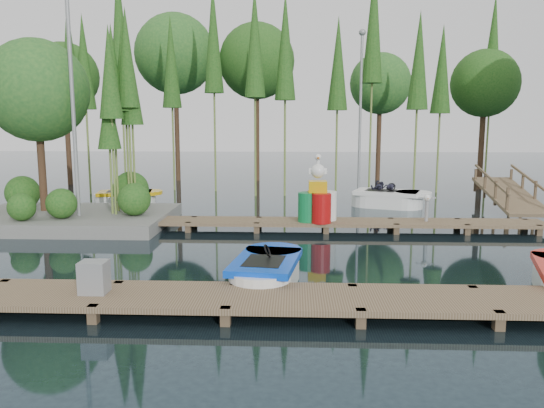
{
  "coord_description": "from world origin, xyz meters",
  "views": [
    {
      "loc": [
        1.09,
        -13.18,
        3.22
      ],
      "look_at": [
        0.5,
        0.5,
        1.1
      ],
      "focal_mm": 35.0,
      "sensor_mm": 36.0,
      "label": 1
    }
  ],
  "objects_px": {
    "island": "(59,123)",
    "boat_yellow_far": "(126,198)",
    "yellow_barrel": "(317,206)",
    "drum_cluster": "(318,202)",
    "boat_blue": "(267,272)",
    "utility_cabinet": "(94,277)"
  },
  "relations": [
    {
      "from": "utility_cabinet",
      "to": "drum_cluster",
      "type": "xyz_separation_m",
      "value": [
        4.15,
        6.85,
        0.31
      ]
    },
    {
      "from": "boat_yellow_far",
      "to": "utility_cabinet",
      "type": "xyz_separation_m",
      "value": [
        3.14,
        -11.57,
        0.3
      ]
    },
    {
      "from": "boat_yellow_far",
      "to": "yellow_barrel",
      "type": "relative_size",
      "value": 3.1
    },
    {
      "from": "island",
      "to": "drum_cluster",
      "type": "relative_size",
      "value": 3.38
    },
    {
      "from": "boat_blue",
      "to": "yellow_barrel",
      "type": "relative_size",
      "value": 3.08
    },
    {
      "from": "drum_cluster",
      "to": "yellow_barrel",
      "type": "bearing_deg",
      "value": 99.27
    },
    {
      "from": "boat_blue",
      "to": "boat_yellow_far",
      "type": "bearing_deg",
      "value": 128.96
    },
    {
      "from": "island",
      "to": "drum_cluster",
      "type": "distance_m",
      "value": 8.47
    },
    {
      "from": "boat_blue",
      "to": "yellow_barrel",
      "type": "bearing_deg",
      "value": 85.22
    },
    {
      "from": "boat_blue",
      "to": "yellow_barrel",
      "type": "xyz_separation_m",
      "value": [
        1.23,
        5.46,
        0.49
      ]
    },
    {
      "from": "island",
      "to": "yellow_barrel",
      "type": "height_order",
      "value": "island"
    },
    {
      "from": "island",
      "to": "yellow_barrel",
      "type": "distance_m",
      "value": 8.47
    },
    {
      "from": "drum_cluster",
      "to": "boat_yellow_far",
      "type": "bearing_deg",
      "value": 147.1
    },
    {
      "from": "boat_blue",
      "to": "boat_yellow_far",
      "type": "relative_size",
      "value": 1.0
    },
    {
      "from": "boat_blue",
      "to": "drum_cluster",
      "type": "height_order",
      "value": "drum_cluster"
    },
    {
      "from": "boat_yellow_far",
      "to": "drum_cluster",
      "type": "relative_size",
      "value": 1.39
    },
    {
      "from": "boat_yellow_far",
      "to": "yellow_barrel",
      "type": "bearing_deg",
      "value": -23.05
    },
    {
      "from": "island",
      "to": "boat_yellow_far",
      "type": "height_order",
      "value": "island"
    },
    {
      "from": "island",
      "to": "drum_cluster",
      "type": "bearing_deg",
      "value": -6.65
    },
    {
      "from": "boat_yellow_far",
      "to": "utility_cabinet",
      "type": "relative_size",
      "value": 4.98
    },
    {
      "from": "island",
      "to": "boat_blue",
      "type": "height_order",
      "value": "island"
    },
    {
      "from": "island",
      "to": "yellow_barrel",
      "type": "bearing_deg",
      "value": -5.59
    }
  ]
}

